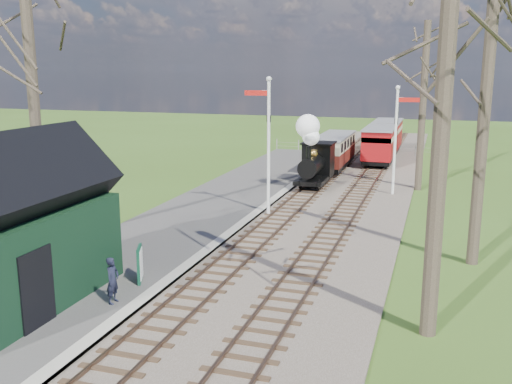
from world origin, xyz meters
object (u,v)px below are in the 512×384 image
red_carriage_a (380,145)px  person (113,280)px  station_shed (12,231)px  sign_board (140,264)px  semaphore_near (267,136)px  red_carriage_b (387,136)px  locomotive (314,156)px  bench (55,290)px  semaphore_far (397,132)px  coach (334,150)px

red_carriage_a → person: size_ratio=3.81×
station_shed → red_carriage_a: bearing=75.9°
sign_board → station_shed: bearing=-133.1°
semaphore_near → red_carriage_b: bearing=80.8°
red_carriage_b → person: bearing=-97.9°
locomotive → red_carriage_b: locomotive is taller
bench → person: 1.63m
station_shed → semaphore_near: 12.58m
semaphore_near → semaphore_far: 7.91m
locomotive → bench: 18.37m
semaphore_near → semaphore_far: size_ratio=1.09×
red_carriage_a → person: bearing=-99.5°
locomotive → red_carriage_a: 9.38m
semaphore_far → station_shed: bearing=-115.7°
semaphore_far → bench: semaphore_far is taller
red_carriage_a → locomotive: bearing=-106.2°
locomotive → sign_board: 15.99m
station_shed → red_carriage_b: 33.60m
semaphore_far → coach: size_ratio=0.89×
station_shed → bench: bearing=20.7°
locomotive → red_carriage_a: size_ratio=0.81×
sign_board → semaphore_near: bearing=83.1°
station_shed → semaphore_near: size_ratio=1.01×
semaphore_near → sign_board: semaphore_near is taller
semaphore_near → person: 11.52m
locomotive → sign_board: locomotive is taller
station_shed → semaphore_far: 20.01m
semaphore_near → semaphore_far: semaphore_near is taller
semaphore_far → semaphore_near: bearing=-130.6°
locomotive → red_carriage_a: locomotive is taller
station_shed → semaphore_far: semaphore_far is taller
red_carriage_a → sign_board: red_carriage_a is taller
semaphore_near → locomotive: 6.65m
red_carriage_a → person: (-4.42, -26.51, -0.61)m
red_carriage_b → bench: 33.07m
red_carriage_b → bench: (-5.95, -32.52, -0.90)m
semaphore_far → bench: 19.46m
semaphore_far → red_carriage_a: semaphore_far is taller
semaphore_near → person: size_ratio=4.75×
semaphore_far → red_carriage_b: bearing=96.8°
station_shed → red_carriage_a: size_ratio=1.26×
semaphore_far → coach: semaphore_far is taller
semaphore_near → bench: size_ratio=4.53×
station_shed → person: station_shed is taller
semaphore_near → red_carriage_a: bearing=77.6°
sign_board → bench: 2.61m
locomotive → person: locomotive is taller
semaphore_near → locomotive: bearing=83.2°
red_carriage_b → semaphore_far: bearing=-83.2°
coach → red_carriage_a: size_ratio=1.29×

